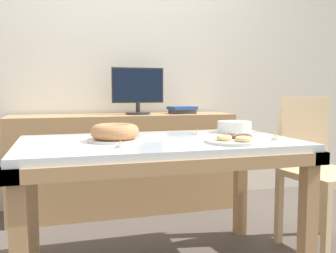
% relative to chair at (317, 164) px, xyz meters
% --- Properties ---
extents(wall_back, '(8.00, 0.10, 2.60)m').
position_rel_chair_xyz_m(wall_back, '(-1.04, 1.34, 0.78)').
color(wall_back, silver).
rests_on(wall_back, ground).
extents(dining_table, '(1.47, 0.84, 0.72)m').
position_rel_chair_xyz_m(dining_table, '(-1.04, -0.06, 0.10)').
color(dining_table, silver).
rests_on(dining_table, ground).
extents(chair, '(0.47, 0.47, 0.94)m').
position_rel_chair_xyz_m(chair, '(0.00, 0.00, 0.00)').
color(chair, '#D1B284').
rests_on(chair, ground).
extents(sideboard, '(1.79, 0.44, 0.79)m').
position_rel_chair_xyz_m(sideboard, '(-1.04, 1.04, -0.13)').
color(sideboard, tan).
rests_on(sideboard, ground).
extents(computer_monitor, '(0.42, 0.20, 0.38)m').
position_rel_chair_xyz_m(computer_monitor, '(-0.92, 1.04, 0.46)').
color(computer_monitor, '#262628').
rests_on(computer_monitor, sideboard).
extents(book_stack, '(0.23, 0.20, 0.06)m').
position_rel_chair_xyz_m(book_stack, '(-0.54, 1.04, 0.30)').
color(book_stack, '#3F3838').
rests_on(book_stack, sideboard).
extents(cake_chocolate_round, '(0.28, 0.28, 0.09)m').
position_rel_chair_xyz_m(cake_chocolate_round, '(-1.27, -0.06, 0.24)').
color(cake_chocolate_round, silver).
rests_on(cake_chocolate_round, dining_table).
extents(pastry_platter, '(0.30, 0.30, 0.04)m').
position_rel_chair_xyz_m(pastry_platter, '(-0.71, -0.28, 0.21)').
color(pastry_platter, silver).
rests_on(pastry_platter, dining_table).
extents(plate_stack, '(0.21, 0.21, 0.07)m').
position_rel_chair_xyz_m(plate_stack, '(-0.50, 0.14, 0.23)').
color(plate_stack, silver).
rests_on(plate_stack, dining_table).
extents(tealight_right_edge, '(0.04, 0.04, 0.04)m').
position_rel_chair_xyz_m(tealight_right_edge, '(-0.77, 0.09, 0.21)').
color(tealight_right_edge, silver).
rests_on(tealight_right_edge, dining_table).
extents(tealight_near_cakes, '(0.04, 0.04, 0.04)m').
position_rel_chair_xyz_m(tealight_near_cakes, '(-1.28, -0.28, 0.21)').
color(tealight_near_cakes, silver).
rests_on(tealight_near_cakes, dining_table).
extents(tealight_left_edge, '(0.04, 0.04, 0.04)m').
position_rel_chair_xyz_m(tealight_left_edge, '(-0.46, -0.25, 0.21)').
color(tealight_left_edge, silver).
rests_on(tealight_left_edge, dining_table).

